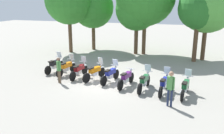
{
  "coord_description": "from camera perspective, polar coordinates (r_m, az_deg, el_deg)",
  "views": [
    {
      "loc": [
        4.5,
        -13.44,
        4.98
      ],
      "look_at": [
        0.0,
        0.5,
        0.9
      ],
      "focal_mm": 38.27,
      "sensor_mm": 36.0,
      "label": 1
    }
  ],
  "objects": [
    {
      "name": "motorcycle_7",
      "position": [
        13.59,
        12.33,
        -3.98
      ],
      "size": [
        0.64,
        2.19,
        1.37
      ],
      "rotation": [
        0.0,
        0.0,
        1.46
      ],
      "color": "black",
      "rests_on": "ground_plane"
    },
    {
      "name": "motorcycle_8",
      "position": [
        13.44,
        17.11,
        -4.55
      ],
      "size": [
        0.68,
        2.18,
        1.37
      ],
      "rotation": [
        0.0,
        0.0,
        1.43
      ],
      "color": "black",
      "rests_on": "ground_plane"
    },
    {
      "name": "motorcycle_6",
      "position": [
        13.85,
        7.7,
        -3.37
      ],
      "size": [
        0.65,
        2.19,
        1.37
      ],
      "rotation": [
        0.0,
        0.0,
        1.45
      ],
      "color": "black",
      "rests_on": "ground_plane"
    },
    {
      "name": "motorcycle_4",
      "position": [
        15.0,
        -0.37,
        -1.74
      ],
      "size": [
        0.76,
        2.16,
        1.37
      ],
      "rotation": [
        0.0,
        0.0,
        1.36
      ],
      "color": "black",
      "rests_on": "ground_plane"
    },
    {
      "name": "ground_plane",
      "position": [
        15.02,
        -0.59,
        -3.8
      ],
      "size": [
        80.0,
        80.0,
        0.0
      ],
      "primitive_type": "plane",
      "color": "gray"
    },
    {
      "name": "motorcycle_0",
      "position": [
        17.69,
        -13.54,
        0.52
      ],
      "size": [
        0.62,
        2.19,
        1.37
      ],
      "rotation": [
        0.0,
        0.0,
        1.49
      ],
      "color": "black",
      "rests_on": "ground_plane"
    },
    {
      "name": "motorcycle_3",
      "position": [
        15.52,
        -4.16,
        -1.19
      ],
      "size": [
        0.87,
        2.11,
        1.37
      ],
      "rotation": [
        0.0,
        0.0,
        1.25
      ],
      "color": "black",
      "rests_on": "ground_plane"
    },
    {
      "name": "person_0",
      "position": [
        11.76,
        13.8,
        -4.42
      ],
      "size": [
        0.41,
        0.29,
        1.78
      ],
      "rotation": [
        0.0,
        0.0,
        1.28
      ],
      "color": "#232D4C",
      "rests_on": "ground_plane"
    },
    {
      "name": "motorcycle_1",
      "position": [
        16.87,
        -10.79,
        -0.06
      ],
      "size": [
        0.67,
        2.18,
        1.37
      ],
      "rotation": [
        0.0,
        0.0,
        1.44
      ],
      "color": "black",
      "rests_on": "ground_plane"
    },
    {
      "name": "motorcycle_2",
      "position": [
        16.05,
        -7.84,
        -0.73
      ],
      "size": [
        0.63,
        2.19,
        1.37
      ],
      "rotation": [
        0.0,
        0.0,
        1.47
      ],
      "color": "black",
      "rests_on": "ground_plane"
    },
    {
      "name": "tree_0",
      "position": [
        23.88,
        -10.31,
        15.31
      ],
      "size": [
        4.52,
        4.52,
        7.25
      ],
      "color": "brown",
      "rests_on": "ground_plane"
    },
    {
      "name": "person_1",
      "position": [
        15.1,
        -12.59,
        -0.31
      ],
      "size": [
        0.38,
        0.3,
        1.63
      ],
      "rotation": [
        0.0,
        0.0,
        1.0
      ],
      "color": "brown",
      "rests_on": "ground_plane"
    },
    {
      "name": "tree_1",
      "position": [
        24.98,
        -4.57,
        13.95
      ],
      "size": [
        4.18,
        4.18,
        6.4
      ],
      "color": "brown",
      "rests_on": "ground_plane"
    },
    {
      "name": "motorcycle_5",
      "position": [
        14.33,
        3.42,
        -2.67
      ],
      "size": [
        0.72,
        2.17,
        0.99
      ],
      "rotation": [
        0.0,
        0.0,
        1.4
      ],
      "color": "black",
      "rests_on": "ground_plane"
    },
    {
      "name": "tree_4",
      "position": [
        20.83,
        19.96,
        12.85
      ],
      "size": [
        3.26,
        3.26,
        5.98
      ],
      "color": "brown",
      "rests_on": "ground_plane"
    },
    {
      "name": "tree_2",
      "position": [
        22.81,
        5.96,
        13.54
      ],
      "size": [
        3.97,
        3.97,
        6.21
      ],
      "color": "brown",
      "rests_on": "ground_plane"
    },
    {
      "name": "tree_5",
      "position": [
        21.67,
        21.9,
        13.66
      ],
      "size": [
        4.66,
        4.66,
        7.01
      ],
      "color": "brown",
      "rests_on": "ground_plane"
    }
  ]
}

